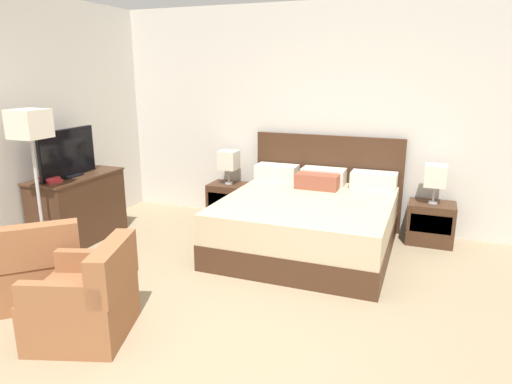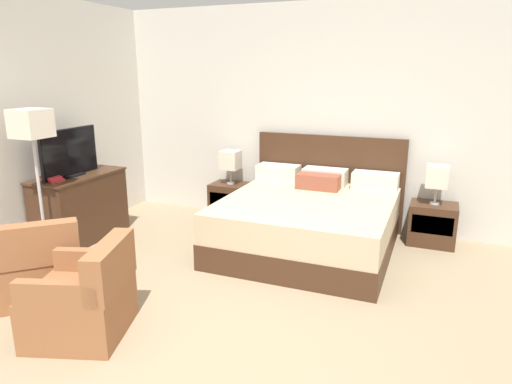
{
  "view_description": "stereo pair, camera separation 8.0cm",
  "coord_description": "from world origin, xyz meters",
  "px_view_note": "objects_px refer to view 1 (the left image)",
  "views": [
    {
      "loc": [
        1.57,
        -2.58,
        2.0
      ],
      "look_at": [
        -0.11,
        1.77,
        0.75
      ],
      "focal_mm": 32.0,
      "sensor_mm": 36.0,
      "label": 1
    },
    {
      "loc": [
        1.64,
        -2.55,
        2.0
      ],
      "look_at": [
        -0.11,
        1.77,
        0.75
      ],
      "focal_mm": 32.0,
      "sensor_mm": 36.0,
      "label": 2
    }
  ],
  "objects_px": {
    "armchair_by_window": "(41,268)",
    "armchair_companion": "(87,302)",
    "dresser": "(79,207)",
    "book_blue_cover": "(49,178)",
    "nightstand_left": "(229,201)",
    "nightstand_right": "(431,223)",
    "tv": "(68,154)",
    "table_lamp_right": "(435,176)",
    "floor_lamp": "(31,136)",
    "table_lamp_left": "(229,160)",
    "book_red_cover": "(51,181)",
    "bed": "(308,221)"
  },
  "relations": [
    {
      "from": "table_lamp_left",
      "to": "armchair_companion",
      "type": "relative_size",
      "value": 0.53
    },
    {
      "from": "armchair_by_window",
      "to": "dresser",
      "type": "bearing_deg",
      "value": 118.94
    },
    {
      "from": "dresser",
      "to": "tv",
      "type": "height_order",
      "value": "tv"
    },
    {
      "from": "dresser",
      "to": "book_blue_cover",
      "type": "xyz_separation_m",
      "value": [
        -0.02,
        -0.38,
        0.44
      ]
    },
    {
      "from": "nightstand_left",
      "to": "nightstand_right",
      "type": "height_order",
      "value": "same"
    },
    {
      "from": "bed",
      "to": "nightstand_right",
      "type": "xyz_separation_m",
      "value": [
        1.31,
        0.69,
        -0.09
      ]
    },
    {
      "from": "dresser",
      "to": "tv",
      "type": "relative_size",
      "value": 1.37
    },
    {
      "from": "dresser",
      "to": "book_red_cover",
      "type": "distance_m",
      "value": 0.56
    },
    {
      "from": "table_lamp_right",
      "to": "armchair_by_window",
      "type": "height_order",
      "value": "table_lamp_right"
    },
    {
      "from": "table_lamp_right",
      "to": "floor_lamp",
      "type": "xyz_separation_m",
      "value": [
        -3.78,
        -2.14,
        0.55
      ]
    },
    {
      "from": "tv",
      "to": "book_blue_cover",
      "type": "bearing_deg",
      "value": -94.21
    },
    {
      "from": "table_lamp_left",
      "to": "dresser",
      "type": "xyz_separation_m",
      "value": [
        -1.33,
        -1.42,
        -0.4
      ]
    },
    {
      "from": "table_lamp_right",
      "to": "book_red_cover",
      "type": "relative_size",
      "value": 2.35
    },
    {
      "from": "nightstand_left",
      "to": "armchair_companion",
      "type": "bearing_deg",
      "value": -86.41
    },
    {
      "from": "nightstand_left",
      "to": "nightstand_right",
      "type": "xyz_separation_m",
      "value": [
        2.62,
        0.0,
        0.0
      ]
    },
    {
      "from": "armchair_by_window",
      "to": "bed",
      "type": "bearing_deg",
      "value": 46.29
    },
    {
      "from": "nightstand_right",
      "to": "table_lamp_right",
      "type": "distance_m",
      "value": 0.57
    },
    {
      "from": "armchair_companion",
      "to": "armchair_by_window",
      "type": "bearing_deg",
      "value": 156.95
    },
    {
      "from": "bed",
      "to": "nightstand_right",
      "type": "relative_size",
      "value": 3.69
    },
    {
      "from": "armchair_by_window",
      "to": "armchair_companion",
      "type": "bearing_deg",
      "value": -23.05
    },
    {
      "from": "book_red_cover",
      "to": "book_blue_cover",
      "type": "distance_m",
      "value": 0.04
    },
    {
      "from": "nightstand_left",
      "to": "book_blue_cover",
      "type": "relative_size",
      "value": 2.62
    },
    {
      "from": "book_blue_cover",
      "to": "armchair_by_window",
      "type": "xyz_separation_m",
      "value": [
        0.73,
        -0.91,
        -0.57
      ]
    },
    {
      "from": "nightstand_left",
      "to": "nightstand_right",
      "type": "distance_m",
      "value": 2.62
    },
    {
      "from": "dresser",
      "to": "armchair_companion",
      "type": "height_order",
      "value": "dresser"
    },
    {
      "from": "table_lamp_right",
      "to": "book_blue_cover",
      "type": "distance_m",
      "value": 4.36
    },
    {
      "from": "nightstand_right",
      "to": "book_red_cover",
      "type": "distance_m",
      "value": 4.37
    },
    {
      "from": "book_blue_cover",
      "to": "table_lamp_left",
      "type": "bearing_deg",
      "value": 53.2
    },
    {
      "from": "nightstand_right",
      "to": "armchair_by_window",
      "type": "bearing_deg",
      "value": -140.07
    },
    {
      "from": "armchair_companion",
      "to": "nightstand_right",
      "type": "bearing_deg",
      "value": 51.52
    },
    {
      "from": "nightstand_right",
      "to": "tv",
      "type": "height_order",
      "value": "tv"
    },
    {
      "from": "tv",
      "to": "floor_lamp",
      "type": "height_order",
      "value": "floor_lamp"
    },
    {
      "from": "book_blue_cover",
      "to": "floor_lamp",
      "type": "height_order",
      "value": "floor_lamp"
    },
    {
      "from": "floor_lamp",
      "to": "tv",
      "type": "bearing_deg",
      "value": 104.93
    },
    {
      "from": "tv",
      "to": "bed",
      "type": "bearing_deg",
      "value": 17.22
    },
    {
      "from": "bed",
      "to": "tv",
      "type": "relative_size",
      "value": 2.34
    },
    {
      "from": "dresser",
      "to": "book_red_cover",
      "type": "relative_size",
      "value": 5.88
    },
    {
      "from": "table_lamp_left",
      "to": "armchair_by_window",
      "type": "height_order",
      "value": "table_lamp_left"
    },
    {
      "from": "armchair_by_window",
      "to": "nightstand_right",
      "type": "bearing_deg",
      "value": 39.93
    },
    {
      "from": "tv",
      "to": "armchair_companion",
      "type": "xyz_separation_m",
      "value": [
        1.52,
        -1.54,
        -0.79
      ]
    },
    {
      "from": "book_red_cover",
      "to": "armchair_companion",
      "type": "height_order",
      "value": "book_red_cover"
    },
    {
      "from": "tv",
      "to": "armchair_by_window",
      "type": "xyz_separation_m",
      "value": [
        0.71,
        -1.2,
        -0.79
      ]
    },
    {
      "from": "table_lamp_left",
      "to": "book_red_cover",
      "type": "relative_size",
      "value": 2.35
    },
    {
      "from": "table_lamp_left",
      "to": "book_blue_cover",
      "type": "bearing_deg",
      "value": -126.8
    },
    {
      "from": "bed",
      "to": "armchair_companion",
      "type": "relative_size",
      "value": 2.25
    },
    {
      "from": "armchair_by_window",
      "to": "armchair_companion",
      "type": "xyz_separation_m",
      "value": [
        0.81,
        -0.34,
        0.0
      ]
    },
    {
      "from": "table_lamp_right",
      "to": "nightstand_right",
      "type": "bearing_deg",
      "value": -90.0
    },
    {
      "from": "armchair_by_window",
      "to": "floor_lamp",
      "type": "height_order",
      "value": "floor_lamp"
    },
    {
      "from": "table_lamp_left",
      "to": "tv",
      "type": "distance_m",
      "value": 2.03
    },
    {
      "from": "nightstand_right",
      "to": "table_lamp_left",
      "type": "relative_size",
      "value": 1.15
    }
  ]
}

